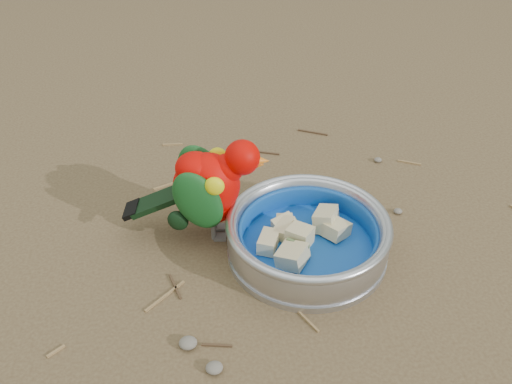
{
  "coord_description": "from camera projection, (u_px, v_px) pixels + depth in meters",
  "views": [
    {
      "loc": [
        -0.17,
        -0.49,
        0.56
      ],
      "look_at": [
        -0.06,
        0.15,
        0.08
      ],
      "focal_mm": 40.0,
      "sensor_mm": 36.0,
      "label": 1
    }
  ],
  "objects": [
    {
      "name": "lory_parrot",
      "position": [
        210.0,
        192.0,
        0.81
      ],
      "size": [
        0.21,
        0.12,
        0.16
      ],
      "primitive_type": null,
      "rotation": [
        0.0,
        0.0,
        -1.75
      ],
      "color": "#D20500",
      "rests_on": "ground"
    },
    {
      "name": "ground_debris",
      "position": [
        326.0,
        293.0,
        0.76
      ],
      "size": [
        0.9,
        0.8,
        0.01
      ],
      "primitive_type": null,
      "color": "olive",
      "rests_on": "ground"
    },
    {
      "name": "ground",
      "position": [
        317.0,
        302.0,
        0.75
      ],
      "size": [
        60.0,
        60.0,
        0.0
      ],
      "primitive_type": "plane",
      "color": "brown"
    },
    {
      "name": "fruit_wedges",
      "position": [
        308.0,
        237.0,
        0.81
      ],
      "size": [
        0.14,
        0.14,
        0.03
      ],
      "primitive_type": null,
      "color": "beige",
      "rests_on": "food_bowl"
    },
    {
      "name": "bowl_wall",
      "position": [
        308.0,
        234.0,
        0.8
      ],
      "size": [
        0.23,
        0.23,
        0.04
      ],
      "primitive_type": null,
      "color": "#B2B2BA",
      "rests_on": "food_bowl"
    },
    {
      "name": "food_bowl",
      "position": [
        307.0,
        249.0,
        0.82
      ],
      "size": [
        0.23,
        0.23,
        0.02
      ],
      "primitive_type": "cylinder",
      "color": "#B2B2BA",
      "rests_on": "ground"
    }
  ]
}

